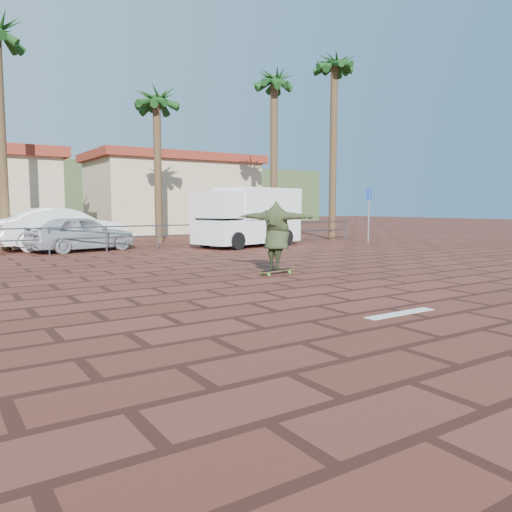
{
  "coord_description": "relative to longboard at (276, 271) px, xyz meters",
  "views": [
    {
      "loc": [
        -5.47,
        -6.44,
        1.69
      ],
      "look_at": [
        -0.56,
        1.05,
        0.8
      ],
      "focal_mm": 35.0,
      "sensor_mm": 36.0,
      "label": 1
    }
  ],
  "objects": [
    {
      "name": "guardrail",
      "position": [
        -1.75,
        8.37,
        0.59
      ],
      "size": [
        24.06,
        0.06,
        1.0
      ],
      "color": "#47494F",
      "rests_on": "ground"
    },
    {
      "name": "car_silver",
      "position": [
        -2.39,
        9.37,
        0.59
      ],
      "size": [
        4.25,
        2.47,
        1.36
      ],
      "primitive_type": "imported",
      "rotation": [
        0.0,
        0.0,
        1.8
      ],
      "color": "#B2B5B9",
      "rests_on": "ground"
    },
    {
      "name": "car_white",
      "position": [
        -2.75,
        10.71,
        0.73
      ],
      "size": [
        5.11,
        2.19,
        1.64
      ],
      "primitive_type": "imported",
      "rotation": [
        0.0,
        0.0,
        1.66
      ],
      "color": "white",
      "rests_on": "ground"
    },
    {
      "name": "ground",
      "position": [
        -1.75,
        -3.63,
        -0.09
      ],
      "size": [
        120.0,
        120.0,
        0.0
      ],
      "primitive_type": "plane",
      "color": "maroon",
      "rests_on": "ground"
    },
    {
      "name": "skateboarder",
      "position": [
        0.0,
        -0.0,
        0.87
      ],
      "size": [
        1.4,
        2.15,
        1.71
      ],
      "primitive_type": "imported",
      "rotation": [
        0.0,
        0.0,
        2.0
      ],
      "color": "#2F391E",
      "rests_on": "longboard"
    },
    {
      "name": "palm_center",
      "position": [
        1.75,
        11.87,
        6.27
      ],
      "size": [
        2.4,
        2.4,
        7.75
      ],
      "color": "brown",
      "rests_on": "ground"
    },
    {
      "name": "building_east",
      "position": [
        6.25,
        20.37,
        2.45
      ],
      "size": [
        10.6,
        6.6,
        5.0
      ],
      "color": "beige",
      "rests_on": "ground"
    },
    {
      "name": "longboard",
      "position": [
        0.0,
        0.0,
        0.0
      ],
      "size": [
        1.11,
        0.43,
        0.11
      ],
      "rotation": [
        0.0,
        0.0,
        0.18
      ],
      "color": "olive",
      "rests_on": "ground"
    },
    {
      "name": "paint_stripe",
      "position": [
        -1.05,
        -4.83,
        -0.08
      ],
      "size": [
        1.4,
        0.22,
        0.01
      ],
      "primitive_type": "cube",
      "color": "white",
      "rests_on": "ground"
    },
    {
      "name": "street_sign",
      "position": [
        9.89,
        6.46,
        1.68
      ],
      "size": [
        0.49,
        0.22,
        2.53
      ],
      "rotation": [
        0.0,
        0.0,
        0.36
      ],
      "color": "gray",
      "rests_on": "ground"
    },
    {
      "name": "campervan",
      "position": [
        4.18,
        7.87,
        1.21
      ],
      "size": [
        5.11,
        3.06,
        2.48
      ],
      "rotation": [
        0.0,
        0.0,
        0.24
      ],
      "color": "white",
      "rests_on": "ground"
    },
    {
      "name": "palm_far_right",
      "position": [
        10.25,
        9.37,
        8.42
      ],
      "size": [
        2.4,
        2.4,
        10.05
      ],
      "color": "brown",
      "rests_on": "ground"
    },
    {
      "name": "palm_right",
      "position": [
        7.25,
        10.37,
        7.49
      ],
      "size": [
        2.4,
        2.4,
        9.05
      ],
      "color": "brown",
      "rests_on": "ground"
    }
  ]
}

